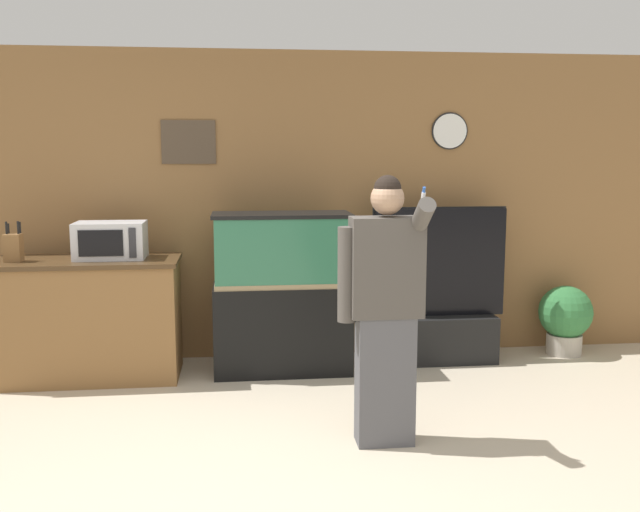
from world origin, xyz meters
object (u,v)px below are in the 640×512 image
(microwave, at_px, (111,240))
(aquarium_on_stand, at_px, (282,293))
(knife_block, at_px, (13,247))
(tv_on_stand, at_px, (438,317))
(potted_plant, at_px, (565,317))
(person_standing, at_px, (385,307))
(counter_island, at_px, (89,319))

(microwave, distance_m, aquarium_on_stand, 1.40)
(knife_block, bearing_deg, microwave, 6.70)
(microwave, height_order, tv_on_stand, tv_on_stand)
(aquarium_on_stand, bearing_deg, tv_on_stand, 6.38)
(potted_plant, bearing_deg, tv_on_stand, -177.23)
(knife_block, bearing_deg, person_standing, -29.69)
(person_standing, bearing_deg, potted_plant, 40.94)
(counter_island, bearing_deg, tv_on_stand, 2.81)
(microwave, relative_size, person_standing, 0.32)
(aquarium_on_stand, bearing_deg, counter_island, 179.63)
(knife_block, relative_size, person_standing, 0.19)
(tv_on_stand, relative_size, potted_plant, 2.16)
(microwave, bearing_deg, knife_block, -173.30)
(counter_island, height_order, tv_on_stand, tv_on_stand)
(microwave, bearing_deg, aquarium_on_stand, -1.24)
(knife_block, relative_size, potted_plant, 0.50)
(microwave, distance_m, person_standing, 2.41)
(microwave, bearing_deg, potted_plant, 2.65)
(person_standing, xyz_separation_m, potted_plant, (1.97, 1.71, -0.52))
(counter_island, bearing_deg, potted_plant, 2.80)
(counter_island, xyz_separation_m, aquarium_on_stand, (1.51, -0.01, 0.17))
(potted_plant, bearing_deg, person_standing, -139.06)
(knife_block, bearing_deg, counter_island, 7.06)
(aquarium_on_stand, xyz_separation_m, person_standing, (0.52, -1.50, 0.21))
(aquarium_on_stand, distance_m, potted_plant, 2.52)
(counter_island, xyz_separation_m, microwave, (0.19, 0.02, 0.61))
(counter_island, bearing_deg, person_standing, -36.67)
(tv_on_stand, bearing_deg, knife_block, -176.54)
(counter_island, xyz_separation_m, tv_on_stand, (2.85, 0.14, -0.09))
(microwave, height_order, person_standing, person_standing)
(potted_plant, bearing_deg, aquarium_on_stand, -175.29)
(counter_island, distance_m, person_standing, 2.56)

